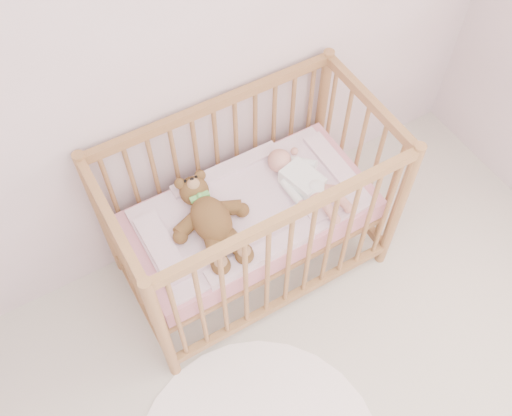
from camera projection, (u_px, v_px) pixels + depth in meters
wall_back at (125, 59)px, 2.25m from camera, size 4.00×0.02×2.70m
crib at (251, 214)px, 2.86m from camera, size 1.36×0.76×1.00m
mattress at (251, 216)px, 2.87m from camera, size 1.22×0.62×0.13m
blanket at (251, 208)px, 2.81m from camera, size 1.10×0.58×0.06m
baby at (303, 178)px, 2.82m from camera, size 0.38×0.59×0.13m
teddy_bear at (211, 220)px, 2.67m from camera, size 0.43×0.59×0.16m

